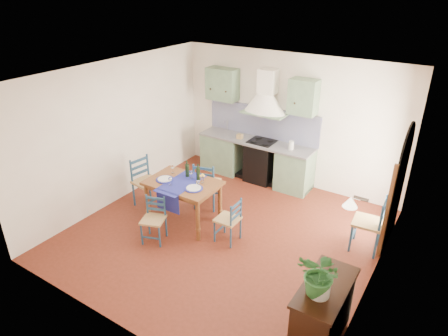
{
  "coord_description": "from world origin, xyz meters",
  "views": [
    {
      "loc": [
        3.19,
        -4.97,
        4.15
      ],
      "look_at": [
        -0.21,
        0.3,
        1.12
      ],
      "focal_mm": 32.0,
      "sensor_mm": 36.0,
      "label": 1
    }
  ],
  "objects_px": {
    "dining_table": "(183,187)",
    "chair_near": "(154,219)",
    "sideboard": "(322,313)",
    "potted_plant": "(321,275)"
  },
  "relations": [
    {
      "from": "dining_table",
      "to": "chair_near",
      "type": "height_order",
      "value": "dining_table"
    },
    {
      "from": "dining_table",
      "to": "sideboard",
      "type": "bearing_deg",
      "value": -22.6
    },
    {
      "from": "chair_near",
      "to": "dining_table",
      "type": "bearing_deg",
      "value": 85.04
    },
    {
      "from": "dining_table",
      "to": "chair_near",
      "type": "relative_size",
      "value": 1.63
    },
    {
      "from": "sideboard",
      "to": "chair_near",
      "type": "bearing_deg",
      "value": 170.08
    },
    {
      "from": "chair_near",
      "to": "potted_plant",
      "type": "relative_size",
      "value": 1.46
    },
    {
      "from": "dining_table",
      "to": "potted_plant",
      "type": "distance_m",
      "value": 3.46
    },
    {
      "from": "chair_near",
      "to": "sideboard",
      "type": "height_order",
      "value": "sideboard"
    },
    {
      "from": "potted_plant",
      "to": "dining_table",
      "type": "bearing_deg",
      "value": 154.49
    },
    {
      "from": "sideboard",
      "to": "potted_plant",
      "type": "relative_size",
      "value": 1.92
    }
  ]
}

